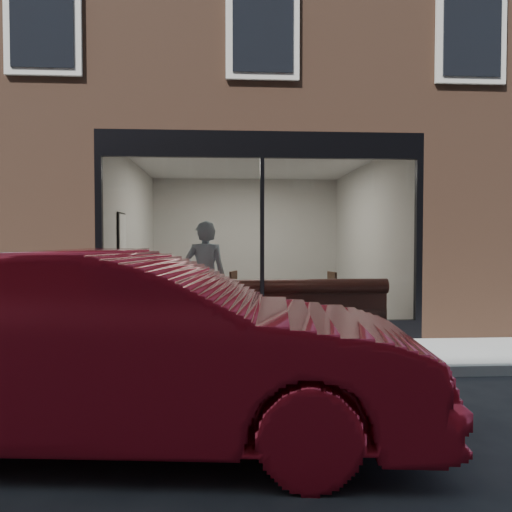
{
  "coord_description": "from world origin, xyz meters",
  "views": [
    {
      "loc": [
        -0.57,
        -5.56,
        1.57
      ],
      "look_at": [
        -0.07,
        2.4,
        1.29
      ],
      "focal_mm": 35.0,
      "sensor_mm": 36.0,
      "label": 1
    }
  ],
  "objects": [
    {
      "name": "storefront_glass",
      "position": [
        0.0,
        2.02,
        1.55
      ],
      "size": [
        4.8,
        0.0,
        4.8
      ],
      "primitive_type": "plane",
      "rotation": [
        1.57,
        0.0,
        0.0
      ],
      "color": "white",
      "rests_on": "storefront_kick"
    },
    {
      "name": "storefront_mullion",
      "position": [
        0.0,
        2.05,
        1.55
      ],
      "size": [
        0.06,
        0.1,
        2.5
      ],
      "primitive_type": "cube",
      "color": "black",
      "rests_on": "storefront_kick"
    },
    {
      "name": "kerb_near",
      "position": [
        0.0,
        -0.05,
        0.06
      ],
      "size": [
        40.0,
        0.1,
        0.12
      ],
      "primitive_type": "cube",
      "color": "gray",
      "rests_on": "ground"
    },
    {
      "name": "cafe_floor",
      "position": [
        0.0,
        5.0,
        0.02
      ],
      "size": [
        6.0,
        6.0,
        0.0
      ],
      "primitive_type": "plane",
      "color": "#2D2D30",
      "rests_on": "ground"
    },
    {
      "name": "host_building_backfill",
      "position": [
        0.0,
        11.0,
        1.6
      ],
      "size": [
        5.0,
        6.0,
        3.2
      ],
      "primitive_type": "cube",
      "color": "brown",
      "rests_on": "ground"
    },
    {
      "name": "cafe_wall_back",
      "position": [
        0.0,
        7.99,
        1.6
      ],
      "size": [
        5.0,
        0.0,
        5.0
      ],
      "primitive_type": "plane",
      "rotation": [
        1.57,
        0.0,
        0.0
      ],
      "color": "beige",
      "rests_on": "ground"
    },
    {
      "name": "host_building_pier_left",
      "position": [
        -3.75,
        8.0,
        1.6
      ],
      "size": [
        2.5,
        12.0,
        3.2
      ],
      "primitive_type": "cube",
      "color": "brown",
      "rests_on": "ground"
    },
    {
      "name": "cafe_table_right",
      "position": [
        0.57,
        3.42,
        0.74
      ],
      "size": [
        0.62,
        0.62,
        0.04
      ],
      "primitive_type": "cube",
      "rotation": [
        0.0,
        0.0,
        -0.05
      ],
      "color": "#321B13",
      "rests_on": "cafe_floor"
    },
    {
      "name": "host_building_pier_right",
      "position": [
        3.75,
        8.0,
        1.6
      ],
      "size": [
        2.5,
        12.0,
        3.2
      ],
      "primitive_type": "cube",
      "color": "brown",
      "rests_on": "ground"
    },
    {
      "name": "storefront_header",
      "position": [
        0.0,
        2.05,
        3.0
      ],
      "size": [
        5.0,
        0.1,
        0.4
      ],
      "primitive_type": "cube",
      "color": "black",
      "rests_on": "host_building_upper"
    },
    {
      "name": "sidewalk_near",
      "position": [
        0.0,
        1.0,
        0.01
      ],
      "size": [
        40.0,
        2.0,
        0.01
      ],
      "primitive_type": "cube",
      "color": "gray",
      "rests_on": "ground"
    },
    {
      "name": "cafe_wall_right",
      "position": [
        2.49,
        5.0,
        1.6
      ],
      "size": [
        0.0,
        6.0,
        6.0
      ],
      "primitive_type": "plane",
      "rotation": [
        1.57,
        0.0,
        -1.57
      ],
      "color": "beige",
      "rests_on": "ground"
    },
    {
      "name": "cafe_chair_left",
      "position": [
        -0.59,
        4.06,
        0.24
      ],
      "size": [
        0.5,
        0.5,
        0.04
      ],
      "primitive_type": "cube",
      "rotation": [
        0.0,
        0.0,
        2.82
      ],
      "color": "#321B13",
      "rests_on": "cafe_floor"
    },
    {
      "name": "cafe_ceiling",
      "position": [
        0.0,
        5.0,
        3.19
      ],
      "size": [
        6.0,
        6.0,
        0.0
      ],
      "primitive_type": "plane",
      "rotation": [
        3.14,
        0.0,
        0.0
      ],
      "color": "white",
      "rests_on": "host_building_upper"
    },
    {
      "name": "person",
      "position": [
        -0.89,
        2.63,
        0.93
      ],
      "size": [
        0.71,
        0.49,
        1.86
      ],
      "primitive_type": "imported",
      "rotation": [
        0.0,
        0.0,
        3.08
      ],
      "color": "#9DB7CC",
      "rests_on": "cafe_floor"
    },
    {
      "name": "cafe_wall_left",
      "position": [
        -2.49,
        5.0,
        1.6
      ],
      "size": [
        0.0,
        6.0,
        6.0
      ],
      "primitive_type": "plane",
      "rotation": [
        1.57,
        0.0,
        1.57
      ],
      "color": "beige",
      "rests_on": "ground"
    },
    {
      "name": "cafe_chair_right",
      "position": [
        1.25,
        3.64,
        0.24
      ],
      "size": [
        0.44,
        0.44,
        0.04
      ],
      "primitive_type": "cube",
      "rotation": [
        0.0,
        0.0,
        3.31
      ],
      "color": "#321B13",
      "rests_on": "cafe_floor"
    },
    {
      "name": "wall_poster",
      "position": [
        -2.45,
        3.75,
        1.64
      ],
      "size": [
        0.02,
        0.57,
        0.75
      ],
      "primitive_type": "cube",
      "color": "white",
      "rests_on": "cafe_wall_left"
    },
    {
      "name": "ground",
      "position": [
        0.0,
        0.0,
        0.0
      ],
      "size": [
        120.0,
        120.0,
        0.0
      ],
      "primitive_type": "plane",
      "color": "black",
      "rests_on": "ground"
    },
    {
      "name": "cafe_table_left",
      "position": [
        -0.72,
        3.0,
        0.74
      ],
      "size": [
        0.77,
        0.77,
        0.04
      ],
      "primitive_type": "cube",
      "rotation": [
        0.0,
        0.0,
        -0.24
      ],
      "color": "#321B13",
      "rests_on": "cafe_floor"
    },
    {
      "name": "storefront_kick",
      "position": [
        0.0,
        2.05,
        0.15
      ],
      "size": [
        5.0,
        0.1,
        0.3
      ],
      "primitive_type": "cube",
      "color": "black",
      "rests_on": "ground"
    },
    {
      "name": "parked_car",
      "position": [
        -1.25,
        -1.71,
        0.74
      ],
      "size": [
        4.64,
        2.02,
        1.48
      ],
      "primitive_type": "imported",
      "rotation": [
        0.0,
        0.0,
        1.47
      ],
      "color": "maroon",
      "rests_on": "ground"
    },
    {
      "name": "banquette",
      "position": [
        0.0,
        2.45,
        0.23
      ],
      "size": [
        4.0,
        0.55,
        0.45
      ],
      "primitive_type": "cube",
      "color": "#3E1916",
      "rests_on": "cafe_floor"
    }
  ]
}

